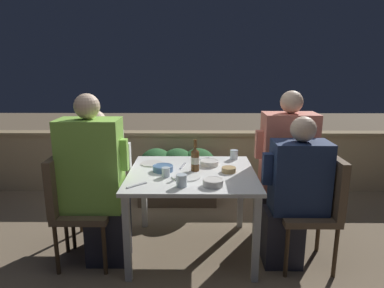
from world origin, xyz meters
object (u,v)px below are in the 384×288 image
at_px(chair_right_near, 319,201).
at_px(person_coral_top, 284,169).
at_px(chair_right_far, 305,184).
at_px(person_navy_jumper, 294,193).
at_px(chair_left_near, 73,199).
at_px(potted_plant, 299,174).
at_px(person_green_blouse, 96,182).
at_px(person_white_polo, 103,179).
at_px(chair_left_far, 80,185).
at_px(beer_bottle, 195,159).

xyz_separation_m(chair_right_near, person_coral_top, (-0.19, 0.38, 0.14)).
bearing_deg(chair_right_near, chair_right_far, 88.76).
bearing_deg(person_navy_jumper, chair_right_near, 0.00).
relative_size(chair_left_near, person_coral_top, 0.66).
distance_m(chair_left_near, person_coral_top, 1.78).
relative_size(person_coral_top, potted_plant, 1.70).
relative_size(chair_left_near, chair_right_near, 1.00).
xyz_separation_m(person_green_blouse, person_white_polo, (-0.03, 0.31, -0.08)).
xyz_separation_m(person_white_polo, person_coral_top, (1.58, 0.05, 0.08)).
height_order(chair_left_far, beer_bottle, beer_bottle).
bearing_deg(person_white_polo, chair_right_near, -10.63).
bearing_deg(chair_left_far, person_coral_top, 1.57).
distance_m(person_white_polo, beer_bottle, 0.83).
bearing_deg(beer_bottle, chair_left_near, -167.80).
bearing_deg(person_green_blouse, person_coral_top, 12.97).
bearing_deg(person_white_polo, person_navy_jumper, -11.95).
bearing_deg(chair_right_far, person_white_polo, -178.42).
bearing_deg(chair_left_near, chair_left_far, 97.17).
distance_m(chair_left_far, chair_right_near, 1.99).
xyz_separation_m(chair_left_near, chair_left_far, (-0.04, 0.31, 0.00)).
xyz_separation_m(chair_left_far, person_coral_top, (1.78, 0.05, 0.14)).
relative_size(person_navy_jumper, potted_plant, 1.51).
xyz_separation_m(person_navy_jumper, potted_plant, (0.28, 0.80, -0.11)).
bearing_deg(chair_right_far, person_coral_top, 180.00).
height_order(person_white_polo, potted_plant, person_white_polo).
bearing_deg(potted_plant, chair_right_near, -95.86).
bearing_deg(person_navy_jumper, beer_bottle, 163.03).
bearing_deg(person_green_blouse, potted_plant, 23.12).
xyz_separation_m(chair_left_near, chair_right_far, (1.93, 0.36, 0.00)).
distance_m(person_green_blouse, beer_bottle, 0.81).
bearing_deg(beer_bottle, person_white_polo, 173.00).
relative_size(chair_right_far, person_coral_top, 0.66).
distance_m(person_white_polo, potted_plant, 1.91).
bearing_deg(potted_plant, person_navy_jumper, -109.45).
xyz_separation_m(chair_left_far, potted_plant, (2.05, 0.47, -0.05)).
bearing_deg(person_green_blouse, person_navy_jumper, -0.91).
relative_size(person_green_blouse, beer_bottle, 5.15).
xyz_separation_m(person_white_polo, beer_bottle, (0.80, -0.10, 0.21)).
bearing_deg(chair_left_near, person_white_polo, 62.24).
distance_m(person_navy_jumper, potted_plant, 0.85).
height_order(chair_left_near, chair_left_far, same).
distance_m(chair_left_near, chair_right_near, 1.93).
xyz_separation_m(chair_right_far, beer_bottle, (-0.97, -0.15, 0.27)).
relative_size(chair_left_near, person_green_blouse, 0.66).
relative_size(person_green_blouse, chair_right_far, 1.52).
xyz_separation_m(chair_right_near, chair_right_far, (0.01, 0.38, 0.00)).
height_order(person_white_polo, chair_right_far, person_white_polo).
bearing_deg(person_navy_jumper, person_white_polo, 168.05).
bearing_deg(chair_left_near, beer_bottle, 12.20).
xyz_separation_m(person_green_blouse, potted_plant, (1.81, 0.77, -0.19)).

